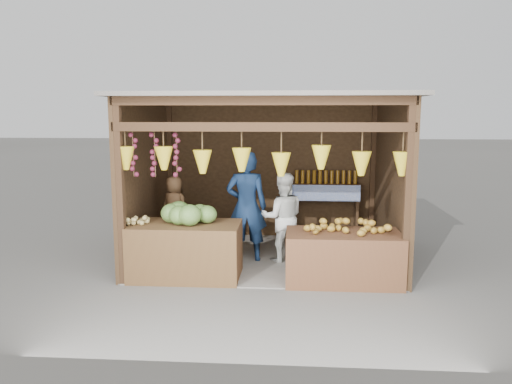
% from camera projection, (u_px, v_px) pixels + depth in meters
% --- Properties ---
extents(ground, '(80.00, 80.00, 0.00)m').
position_uv_depth(ground, '(266.00, 258.00, 8.30)').
color(ground, '#514F49').
rests_on(ground, ground).
extents(stall_structure, '(4.30, 3.30, 2.66)m').
position_uv_depth(stall_structure, '(264.00, 158.00, 8.00)').
color(stall_structure, slate).
rests_on(stall_structure, ground).
extents(back_shelf, '(1.25, 0.32, 1.32)m').
position_uv_depth(back_shelf, '(326.00, 194.00, 9.36)').
color(back_shelf, '#382314').
rests_on(back_shelf, ground).
extents(counter_left, '(1.57, 0.85, 0.80)m').
position_uv_depth(counter_left, '(186.00, 251.00, 7.25)').
color(counter_left, '#4A2D18').
rests_on(counter_left, ground).
extents(counter_right, '(1.61, 0.85, 0.72)m').
position_uv_depth(counter_right, '(343.00, 257.00, 7.06)').
color(counter_right, '#542E1C').
rests_on(counter_right, ground).
extents(stool, '(0.35, 0.35, 0.33)m').
position_uv_depth(stool, '(176.00, 247.00, 8.37)').
color(stool, black).
rests_on(stool, ground).
extents(man_standing, '(0.68, 0.46, 1.80)m').
position_uv_depth(man_standing, '(247.00, 206.00, 7.99)').
color(man_standing, '#122647').
rests_on(man_standing, ground).
extents(woman_standing, '(0.76, 0.62, 1.45)m').
position_uv_depth(woman_standing, '(283.00, 217.00, 8.01)').
color(woman_standing, white).
rests_on(woman_standing, ground).
extents(vendor_seated, '(0.60, 0.51, 1.03)m').
position_uv_depth(vendor_seated, '(175.00, 207.00, 8.26)').
color(vendor_seated, brown).
rests_on(vendor_seated, stool).
extents(melon_pile, '(1.00, 0.50, 0.32)m').
position_uv_depth(melon_pile, '(186.00, 212.00, 7.19)').
color(melon_pile, '#1D4913').
rests_on(melon_pile, counter_left).
extents(tanfruit_pile, '(0.34, 0.40, 0.13)m').
position_uv_depth(tanfruit_pile, '(139.00, 219.00, 7.17)').
color(tanfruit_pile, tan).
rests_on(tanfruit_pile, counter_left).
extents(mango_pile, '(1.40, 0.64, 0.22)m').
position_uv_depth(mango_pile, '(350.00, 225.00, 6.98)').
color(mango_pile, '#B55418').
rests_on(mango_pile, counter_right).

